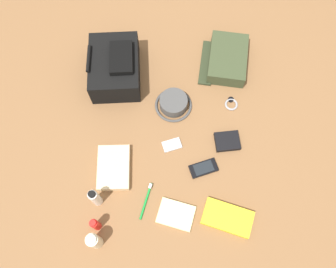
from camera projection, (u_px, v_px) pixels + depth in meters
ground_plane at (168, 138)px, 1.68m from camera, size 2.64×2.02×0.02m
backpack at (115, 67)px, 1.72m from camera, size 0.31×0.24×0.17m
toiletry_pouch at (227, 59)px, 1.78m from camera, size 0.29×0.26×0.08m
bucket_hat at (173, 103)px, 1.71m from camera, size 0.18×0.18×0.06m
lotion_bottle at (94, 241)px, 1.44m from camera, size 0.05×0.05×0.14m
sunscreen_spray at (95, 225)px, 1.48m from camera, size 0.03×0.03×0.12m
toothpaste_tube at (95, 198)px, 1.50m from camera, size 0.04×0.04×0.16m
paperback_novel at (227, 218)px, 1.53m from camera, size 0.17×0.23×0.03m
cell_phone at (203, 168)px, 1.61m from camera, size 0.10×0.14×0.01m
media_player at (172, 145)px, 1.65m from camera, size 0.07×0.10×0.01m
wristwatch at (231, 104)px, 1.73m from camera, size 0.07×0.06×0.01m
toothbrush at (147, 199)px, 1.56m from camera, size 0.16×0.06×0.02m
wallet at (227, 141)px, 1.65m from camera, size 0.10×0.12×0.02m
notepad at (176, 214)px, 1.54m from camera, size 0.15×0.18×0.02m
folded_towel at (114, 168)px, 1.60m from camera, size 0.20×0.14×0.04m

